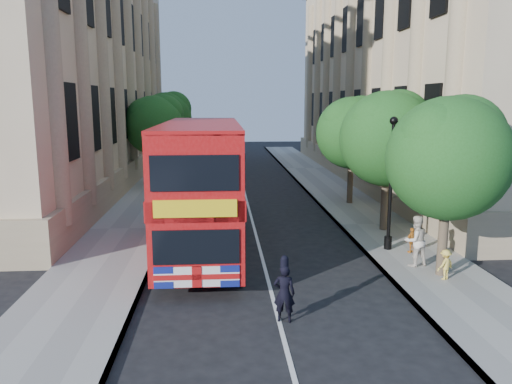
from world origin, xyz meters
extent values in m
plane|color=black|center=(0.00, 0.00, 0.00)|extent=(120.00, 120.00, 0.00)
cube|color=gray|center=(5.75, 10.00, 0.06)|extent=(3.50, 80.00, 0.12)
cube|color=gray|center=(-5.75, 10.00, 0.06)|extent=(3.50, 80.00, 0.12)
cube|color=tan|center=(13.80, 24.00, 9.00)|extent=(12.00, 38.00, 18.00)
cube|color=tan|center=(-13.80, 24.00, 9.00)|extent=(12.00, 38.00, 18.00)
cylinder|color=#473828|center=(5.80, 3.00, 1.43)|extent=(0.32, 0.32, 2.86)
sphere|color=#1F521B|center=(5.80, 3.00, 4.03)|extent=(4.00, 4.00, 4.00)
sphere|color=#1F521B|center=(6.40, 3.40, 4.68)|extent=(2.80, 2.80, 2.80)
sphere|color=#1F521B|center=(5.30, 2.70, 4.55)|extent=(2.60, 2.60, 2.60)
cylinder|color=#473828|center=(5.80, 9.00, 1.50)|extent=(0.32, 0.32, 2.99)
sphere|color=#1F521B|center=(5.80, 9.00, 4.22)|extent=(4.20, 4.20, 4.20)
sphere|color=#1F521B|center=(6.40, 9.40, 4.90)|extent=(2.94, 2.94, 2.94)
sphere|color=#1F521B|center=(5.30, 8.70, 4.76)|extent=(2.73, 2.73, 2.73)
cylinder|color=#473828|center=(5.80, 15.00, 1.45)|extent=(0.32, 0.32, 2.90)
sphere|color=#1F521B|center=(5.80, 15.00, 4.09)|extent=(4.00, 4.00, 4.00)
sphere|color=#1F521B|center=(6.40, 15.40, 4.75)|extent=(2.80, 2.80, 2.80)
sphere|color=#1F521B|center=(5.30, 14.70, 4.62)|extent=(2.60, 2.60, 2.60)
cylinder|color=#473828|center=(-6.00, 22.00, 1.50)|extent=(0.32, 0.32, 2.99)
sphere|color=#1F521B|center=(-6.00, 22.00, 4.22)|extent=(4.00, 4.00, 4.00)
sphere|color=#1F521B|center=(-5.40, 22.40, 4.90)|extent=(2.80, 2.80, 2.80)
sphere|color=#1F521B|center=(-6.50, 21.70, 4.76)|extent=(2.60, 2.60, 2.60)
cylinder|color=#473828|center=(-6.00, 30.00, 1.58)|extent=(0.32, 0.32, 3.17)
sphere|color=#1F521B|center=(-6.00, 30.00, 4.46)|extent=(4.20, 4.20, 4.20)
sphere|color=#1F521B|center=(-5.40, 30.40, 5.18)|extent=(2.94, 2.94, 2.94)
sphere|color=#1F521B|center=(-6.50, 29.70, 5.04)|extent=(2.73, 2.73, 2.73)
cylinder|color=black|center=(5.00, 6.00, 0.37)|extent=(0.30, 0.30, 0.50)
cylinder|color=black|center=(5.00, 6.00, 2.62)|extent=(0.14, 0.14, 5.00)
sphere|color=black|center=(5.00, 6.00, 5.12)|extent=(0.32, 0.32, 0.32)
cube|color=#A50B0C|center=(-2.25, 6.69, 2.73)|extent=(2.81, 10.68, 4.44)
cube|color=black|center=(-2.25, 6.69, 1.74)|extent=(2.87, 10.01, 1.01)
cube|color=black|center=(-2.25, 6.69, 3.88)|extent=(2.87, 10.01, 1.01)
cube|color=yellow|center=(-2.25, 1.35, 2.87)|extent=(2.36, 0.08, 0.51)
cylinder|color=black|center=(-3.52, 2.93, 0.56)|extent=(0.32, 1.12, 1.12)
cylinder|color=black|center=(-0.98, 2.93, 0.56)|extent=(0.32, 1.12, 1.12)
cylinder|color=black|center=(-3.52, 10.24, 0.56)|extent=(0.32, 1.12, 1.12)
cylinder|color=black|center=(-0.98, 10.24, 0.56)|extent=(0.32, 1.12, 1.12)
cube|color=black|center=(-2.05, 11.29, 1.42)|extent=(2.17, 1.96, 2.21)
cube|color=black|center=(-2.08, 10.39, 1.68)|extent=(1.90, 0.16, 0.74)
cube|color=black|center=(-1.97, 13.60, 1.63)|extent=(2.22, 3.44, 2.63)
cube|color=black|center=(-1.99, 12.97, 0.37)|extent=(2.06, 5.11, 0.26)
cylinder|color=black|center=(-3.00, 11.21, 0.42)|extent=(0.26, 0.85, 0.84)
cylinder|color=black|center=(-1.10, 11.15, 0.42)|extent=(0.26, 0.85, 0.84)
cylinder|color=black|center=(-2.88, 14.68, 0.42)|extent=(0.26, 0.85, 0.84)
cylinder|color=black|center=(-0.99, 14.62, 0.42)|extent=(0.26, 0.85, 0.84)
imported|color=black|center=(0.13, 0.03, 0.80)|extent=(0.64, 0.49, 1.59)
imported|color=silver|center=(5.27, 3.96, 1.03)|extent=(1.01, 0.86, 1.81)
imported|color=orange|center=(5.74, 5.45, 0.61)|extent=(0.62, 0.43, 0.98)
imported|color=#F8D554|center=(5.73, 2.55, 0.62)|extent=(0.74, 0.62, 1.00)
camera|label=1|loc=(-1.51, -12.48, 5.86)|focal=35.00mm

